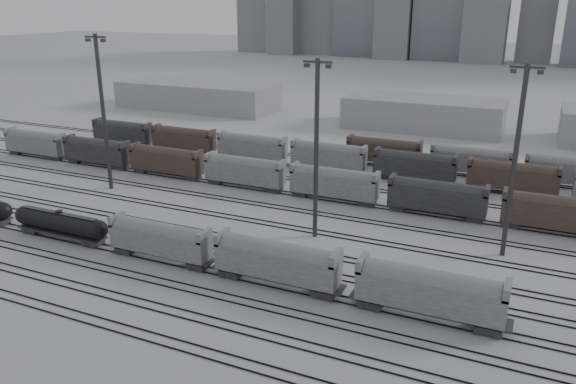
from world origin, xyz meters
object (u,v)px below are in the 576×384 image
at_px(tank_car_b, 61,223).
at_px(hopper_car_c, 430,290).
at_px(hopper_car_a, 160,238).
at_px(light_mast_c, 316,146).
at_px(hopper_car_b, 277,260).

distance_m(tank_car_b, hopper_car_c, 51.36).
height_order(tank_car_b, hopper_car_a, hopper_car_a).
bearing_deg(tank_car_b, light_mast_c, 25.70).
xyz_separation_m(hopper_car_b, hopper_car_c, (17.67, 0.00, 0.05)).
distance_m(hopper_car_a, hopper_car_b, 16.60).
distance_m(hopper_car_c, light_mast_c, 26.47).
distance_m(hopper_car_b, light_mast_c, 18.46).
relative_size(hopper_car_c, light_mast_c, 0.62).
bearing_deg(light_mast_c, hopper_car_a, -134.37).
bearing_deg(hopper_car_b, hopper_car_a, -180.00).
height_order(hopper_car_a, hopper_car_c, hopper_car_c).
height_order(hopper_car_a, hopper_car_b, hopper_car_b).
height_order(tank_car_b, hopper_car_b, hopper_car_b).
xyz_separation_m(tank_car_b, hopper_car_c, (51.35, 0.00, 1.09)).
bearing_deg(tank_car_b, hopper_car_b, 0.00).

